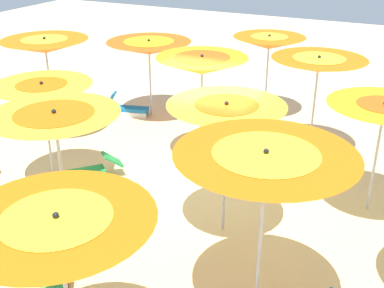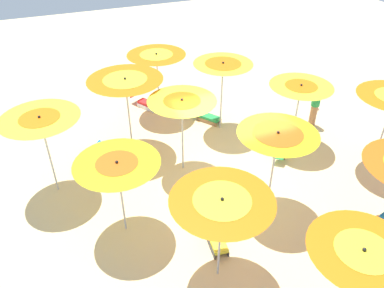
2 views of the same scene
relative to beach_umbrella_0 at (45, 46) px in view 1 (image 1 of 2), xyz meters
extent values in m
cube|color=beige|center=(-4.58, 0.96, -2.30)|extent=(38.72, 38.72, 0.04)
cylinder|color=#B2B2B7|center=(0.00, 0.00, -1.14)|extent=(0.05, 0.05, 2.27)
cone|color=orange|center=(0.00, 0.00, -0.01)|extent=(2.08, 2.08, 0.34)
cone|color=yellow|center=(0.00, 0.00, 0.08)|extent=(1.09, 1.09, 0.18)
sphere|color=black|center=(0.00, 0.00, 0.19)|extent=(0.07, 0.07, 0.07)
cylinder|color=#B2B2B7|center=(-1.63, 2.00, -1.32)|extent=(0.05, 0.05, 1.92)
cone|color=yellow|center=(-1.63, 2.00, -0.36)|extent=(1.97, 1.97, 0.42)
cone|color=orange|center=(-1.63, 2.00, -0.25)|extent=(1.00, 1.00, 0.21)
sphere|color=black|center=(-1.63, 2.00, -0.12)|extent=(0.07, 0.07, 0.07)
cylinder|color=#B2B2B7|center=(-3.47, 3.76, -1.13)|extent=(0.05, 0.05, 2.30)
cone|color=yellow|center=(-3.47, 3.76, 0.02)|extent=(1.95, 1.95, 0.32)
cone|color=orange|center=(-3.47, 3.76, 0.09)|extent=(1.19, 1.19, 0.20)
sphere|color=black|center=(-3.47, 3.76, 0.21)|extent=(0.07, 0.07, 0.07)
cone|color=orange|center=(-5.13, 5.72, -0.16)|extent=(2.10, 2.10, 0.32)
cone|color=yellow|center=(-5.13, 5.72, -0.08)|extent=(1.17, 1.17, 0.18)
sphere|color=black|center=(-5.13, 5.72, 0.03)|extent=(0.07, 0.07, 0.07)
cylinder|color=#B2B2B7|center=(-1.54, -2.24, -1.33)|extent=(0.05, 0.05, 1.90)
cone|color=orange|center=(-1.54, -2.24, -0.38)|extent=(2.27, 2.27, 0.35)
cone|color=yellow|center=(-1.54, -2.24, -0.30)|extent=(1.33, 1.33, 0.21)
sphere|color=black|center=(-1.54, -2.24, -0.17)|extent=(0.07, 0.07, 0.07)
cylinder|color=#B2B2B7|center=(-3.97, -0.35, -1.18)|extent=(0.05, 0.05, 2.19)
cone|color=yellow|center=(-3.97, -0.35, -0.08)|extent=(1.98, 1.98, 0.38)
cone|color=orange|center=(-3.97, -0.35, 0.00)|extent=(1.21, 1.21, 0.23)
sphere|color=black|center=(-3.97, -0.35, 0.14)|extent=(0.07, 0.07, 0.07)
cylinder|color=#B2B2B7|center=(-5.52, 2.08, -1.20)|extent=(0.05, 0.05, 2.16)
cone|color=yellow|center=(-5.52, 2.08, -0.11)|extent=(1.94, 1.94, 0.39)
cone|color=orange|center=(-5.52, 2.08, -0.02)|extent=(1.04, 1.04, 0.21)
sphere|color=black|center=(-5.52, 2.08, 0.11)|extent=(0.07, 0.07, 0.07)
cylinder|color=#B2B2B7|center=(-6.71, 3.73, -1.15)|extent=(0.05, 0.05, 2.26)
cone|color=orange|center=(-6.71, 3.73, -0.02)|extent=(2.29, 2.29, 0.43)
cone|color=yellow|center=(-6.71, 3.73, 0.08)|extent=(1.32, 1.32, 0.25)
sphere|color=black|center=(-6.71, 3.73, 0.23)|extent=(0.07, 0.07, 0.07)
cylinder|color=#B2B2B7|center=(-4.38, -3.76, -1.27)|extent=(0.05, 0.05, 2.01)
cone|color=orange|center=(-4.38, -3.76, -0.27)|extent=(1.94, 1.94, 0.34)
cone|color=yellow|center=(-4.38, -3.76, -0.18)|extent=(1.00, 1.00, 0.18)
sphere|color=black|center=(-4.38, -3.76, -0.07)|extent=(0.07, 0.07, 0.07)
cylinder|color=#B2B2B7|center=(-6.13, -1.82, -1.23)|extent=(0.05, 0.05, 2.10)
cone|color=orange|center=(-6.13, -1.82, -0.18)|extent=(2.11, 2.11, 0.31)
cone|color=yellow|center=(-6.13, -1.82, -0.10)|extent=(1.16, 1.16, 0.17)
sphere|color=black|center=(-6.13, -1.82, 0.01)|extent=(0.07, 0.07, 0.07)
cylinder|color=#B2B2B7|center=(-7.75, 0.27, -1.31)|extent=(0.05, 0.05, 1.94)
cone|color=yellow|center=(-7.75, 0.27, -0.34)|extent=(1.99, 1.99, 0.37)
cone|color=orange|center=(-7.75, 0.27, -0.24)|extent=(0.97, 0.97, 0.18)
cube|color=silver|center=(-1.04, -2.09, -2.21)|extent=(0.90, 0.28, 0.14)
cube|color=silver|center=(-1.12, -1.79, -2.21)|extent=(0.90, 0.28, 0.14)
cube|color=#1972B7|center=(-1.08, -1.94, -2.09)|extent=(0.97, 0.54, 0.10)
cube|color=#1972B7|center=(-0.52, -1.78, -1.83)|extent=(0.36, 0.37, 0.43)
cube|color=#333338|center=(-5.66, -1.10, -2.21)|extent=(0.12, 0.80, 0.14)
cube|color=#333338|center=(-6.00, -1.06, -2.21)|extent=(0.12, 0.80, 0.14)
cube|color=yellow|center=(-5.83, -1.08, -2.09)|extent=(0.42, 0.83, 0.10)
cube|color=yellow|center=(-5.77, -0.52, -1.82)|extent=(0.38, 0.40, 0.47)
cube|color=olive|center=(-3.53, 4.40, -2.21)|extent=(0.52, 0.72, 0.14)
cube|color=olive|center=(-3.80, 4.21, -2.21)|extent=(0.52, 0.72, 0.14)
cube|color=green|center=(-3.67, 4.30, -2.09)|extent=(0.76, 0.89, 0.10)
cube|color=green|center=(-4.03, 4.82, -1.86)|extent=(0.53, 0.56, 0.39)
cube|color=#333338|center=(-2.35, 1.81, -2.21)|extent=(0.57, 0.64, 0.14)
cube|color=#333338|center=(-2.10, 1.58, -2.21)|extent=(0.57, 0.64, 0.14)
cube|color=green|center=(-2.23, 1.70, -2.09)|extent=(0.79, 0.84, 0.10)
cube|color=green|center=(-2.62, 1.25, -1.89)|extent=(0.52, 0.53, 0.33)
camera|label=1|loc=(-8.23, 8.93, 2.79)|focal=45.95mm
camera|label=2|loc=(-8.68, -6.65, 5.10)|focal=35.71mm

